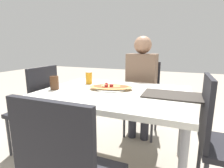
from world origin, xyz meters
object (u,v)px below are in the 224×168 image
at_px(chair_far_seated, 143,94).
at_px(drink_glass, 54,83).
at_px(chair_side_right, 221,137).
at_px(pizza_main, 111,87).
at_px(dining_table, 114,99).
at_px(soda_can, 89,78).
at_px(person_seated, 141,80).
at_px(chair_side_left, 37,106).

height_order(chair_far_seated, drink_glass, chair_far_seated).
height_order(chair_side_right, pizza_main, chair_side_right).
xyz_separation_m(chair_far_seated, drink_glass, (-0.62, -0.93, 0.28)).
distance_m(chair_far_seated, drink_glass, 1.16).
relative_size(dining_table, chair_far_seated, 1.37).
bearing_deg(chair_side_right, dining_table, -96.47).
height_order(dining_table, chair_far_seated, chair_far_seated).
bearing_deg(pizza_main, soda_can, 154.40).
bearing_deg(person_seated, pizza_main, 76.89).
bearing_deg(chair_far_seated, person_seated, 90.00).
relative_size(chair_side_left, chair_side_right, 1.00).
bearing_deg(drink_glass, chair_far_seated, 56.19).
xyz_separation_m(dining_table, drink_glass, (-0.53, -0.13, 0.13)).
distance_m(chair_side_right, pizza_main, 0.92).
xyz_separation_m(chair_far_seated, person_seated, (-0.00, -0.12, 0.21)).
bearing_deg(person_seated, chair_side_left, 39.72).
height_order(person_seated, soda_can, person_seated).
distance_m(chair_side_left, drink_glass, 0.41).
height_order(chair_side_left, chair_side_right, same).
xyz_separation_m(person_seated, soda_can, (-0.45, -0.48, 0.07)).
bearing_deg(pizza_main, dining_table, -45.25).
bearing_deg(chair_side_right, person_seated, -136.73).
bearing_deg(soda_can, chair_side_right, -14.00).
bearing_deg(person_seated, chair_side_right, 133.27).
relative_size(dining_table, chair_side_left, 1.37).
xyz_separation_m(pizza_main, soda_can, (-0.31, 0.15, 0.04)).
bearing_deg(drink_glass, chair_side_left, 169.34).
relative_size(chair_side_left, soda_can, 7.42).
distance_m(chair_far_seated, chair_side_right, 1.15).
xyz_separation_m(soda_can, drink_glass, (-0.17, -0.33, -0.00)).
bearing_deg(pizza_main, chair_far_seated, 78.91).
relative_size(chair_side_left, pizza_main, 2.10).
xyz_separation_m(chair_side_right, soda_can, (-1.18, 0.29, 0.28)).
bearing_deg(drink_glass, soda_can, 62.85).
relative_size(chair_side_right, soda_can, 7.42).
distance_m(dining_table, soda_can, 0.43).
bearing_deg(dining_table, soda_can, 150.82).
relative_size(chair_far_seated, drink_glass, 7.66).
distance_m(dining_table, chair_far_seated, 0.82).
xyz_separation_m(chair_side_right, drink_glass, (-1.35, -0.04, 0.28)).
bearing_deg(pizza_main, drink_glass, -158.70).
bearing_deg(person_seated, soda_can, 46.68).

